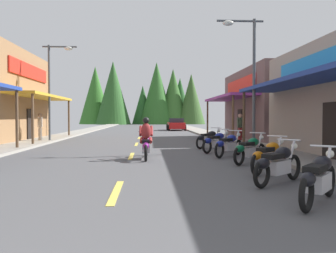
# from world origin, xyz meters

# --- Properties ---
(ground) EXTENTS (10.12, 89.27, 0.10)m
(ground) POSITION_xyz_m (0.00, 29.64, -0.05)
(ground) COLOR #4C4C4F
(sidewalk_left) EXTENTS (2.09, 89.27, 0.12)m
(sidewalk_left) POSITION_xyz_m (-6.10, 29.64, 0.06)
(sidewalk_left) COLOR gray
(sidewalk_left) RESTS_ON ground
(sidewalk_right) EXTENTS (2.09, 89.27, 0.12)m
(sidewalk_right) POSITION_xyz_m (6.10, 29.64, 0.06)
(sidewalk_right) COLOR gray
(sidewalk_right) RESTS_ON ground
(centerline_dashes) EXTENTS (0.16, 62.90, 0.01)m
(centerline_dashes) POSITION_xyz_m (0.00, 31.79, 0.01)
(centerline_dashes) COLOR #E0C64C
(centerline_dashes) RESTS_ON ground
(storefront_right_far) EXTENTS (7.95, 10.20, 4.84)m
(storefront_right_far) POSITION_xyz_m (10.18, 24.25, 2.42)
(storefront_right_far) COLOR brown
(storefront_right_far) RESTS_ON ground
(streetlamp_left) EXTENTS (2.11, 0.30, 6.02)m
(streetlamp_left) POSITION_xyz_m (-5.13, 22.15, 3.94)
(streetlamp_left) COLOR #474C51
(streetlamp_left) RESTS_ON ground
(streetlamp_right) EXTENTS (2.11, 0.30, 5.98)m
(streetlamp_right) POSITION_xyz_m (5.13, 15.56, 3.92)
(streetlamp_right) COLOR #474C51
(streetlamp_right) RESTS_ON ground
(motorcycle_parked_right_0) EXTENTS (1.47, 1.69, 1.04)m
(motorcycle_parked_right_0) POSITION_xyz_m (3.76, 5.97, 0.49)
(motorcycle_parked_right_0) COLOR black
(motorcycle_parked_right_0) RESTS_ON ground
(motorcycle_parked_right_1) EXTENTS (1.68, 1.48, 1.04)m
(motorcycle_parked_right_1) POSITION_xyz_m (3.73, 7.89, 0.49)
(motorcycle_parked_right_1) COLOR black
(motorcycle_parked_right_1) RESTS_ON ground
(motorcycle_parked_right_2) EXTENTS (1.56, 1.61, 1.04)m
(motorcycle_parked_right_2) POSITION_xyz_m (4.07, 9.49, 0.49)
(motorcycle_parked_right_2) COLOR black
(motorcycle_parked_right_2) RESTS_ON ground
(motorcycle_parked_right_3) EXTENTS (1.58, 1.59, 1.04)m
(motorcycle_parked_right_3) POSITION_xyz_m (4.12, 11.52, 0.49)
(motorcycle_parked_right_3) COLOR black
(motorcycle_parked_right_3) RESTS_ON ground
(motorcycle_parked_right_4) EXTENTS (1.51, 1.65, 1.04)m
(motorcycle_parked_right_4) POSITION_xyz_m (3.87, 13.58, 0.49)
(motorcycle_parked_right_4) COLOR black
(motorcycle_parked_right_4) RESTS_ON ground
(motorcycle_parked_right_5) EXTENTS (1.58, 1.59, 1.04)m
(motorcycle_parked_right_5) POSITION_xyz_m (3.70, 15.25, 0.49)
(motorcycle_parked_right_5) COLOR black
(motorcycle_parked_right_5) RESTS_ON ground
(motorcycle_parked_right_6) EXTENTS (1.62, 1.55, 1.04)m
(motorcycle_parked_right_6) POSITION_xyz_m (3.73, 17.32, 0.49)
(motorcycle_parked_right_6) COLOR black
(motorcycle_parked_right_6) RESTS_ON ground
(rider_cruising_lead) EXTENTS (0.60, 2.14, 1.57)m
(rider_cruising_lead) POSITION_xyz_m (0.60, 12.96, 0.66)
(rider_cruising_lead) COLOR black
(rider_cruising_lead) RESTS_ON ground
(pedestrian_by_shop) EXTENTS (0.43, 0.45, 1.79)m
(pedestrian_by_shop) POSITION_xyz_m (-6.02, 22.07, 1.05)
(pedestrian_by_shop) COLOR #B2A599
(pedestrian_by_shop) RESTS_ON ground
(pedestrian_browsing) EXTENTS (0.44, 0.44, 1.77)m
(pedestrian_browsing) POSITION_xyz_m (6.36, 21.39, 1.03)
(pedestrian_browsing) COLOR maroon
(pedestrian_browsing) RESTS_ON ground
(parked_car_curbside) EXTENTS (2.07, 4.30, 1.40)m
(parked_car_curbside) POSITION_xyz_m (3.86, 40.44, 0.69)
(parked_car_curbside) COLOR #B21919
(parked_car_curbside) RESTS_ON ground
(treeline_backdrop) EXTENTS (26.34, 10.14, 12.89)m
(treeline_backdrop) POSITION_xyz_m (0.09, 73.87, 5.86)
(treeline_backdrop) COLOR #2F5B23
(treeline_backdrop) RESTS_ON ground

